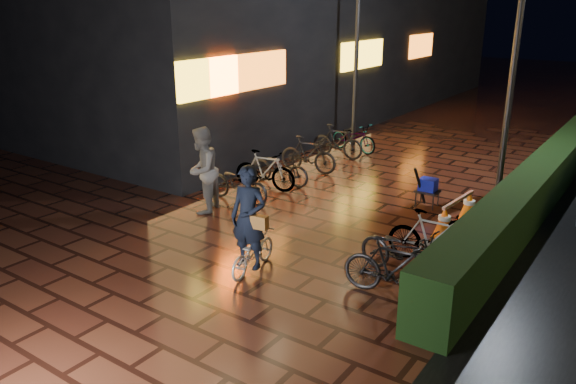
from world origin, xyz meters
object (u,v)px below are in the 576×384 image
Objects in this scene: bystander_person at (202,170)px; cyclist at (251,234)px; traffic_barrier at (457,213)px; cart_assembly at (427,186)px.

cyclist is (2.60, -1.64, -0.24)m from bystander_person.
bystander_person is at bearing 147.69° from cyclist.
bystander_person is 1.19× the size of traffic_barrier.
bystander_person and cyclist have the same top height.
bystander_person is 3.09m from cyclist.
bystander_person is 5.24m from traffic_barrier.
cyclist is at bearing -119.14° from traffic_barrier.
traffic_barrier is at bearing -40.72° from cart_assembly.
cart_assembly reaches higher than traffic_barrier.
cart_assembly is at bearing 109.90° from bystander_person.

